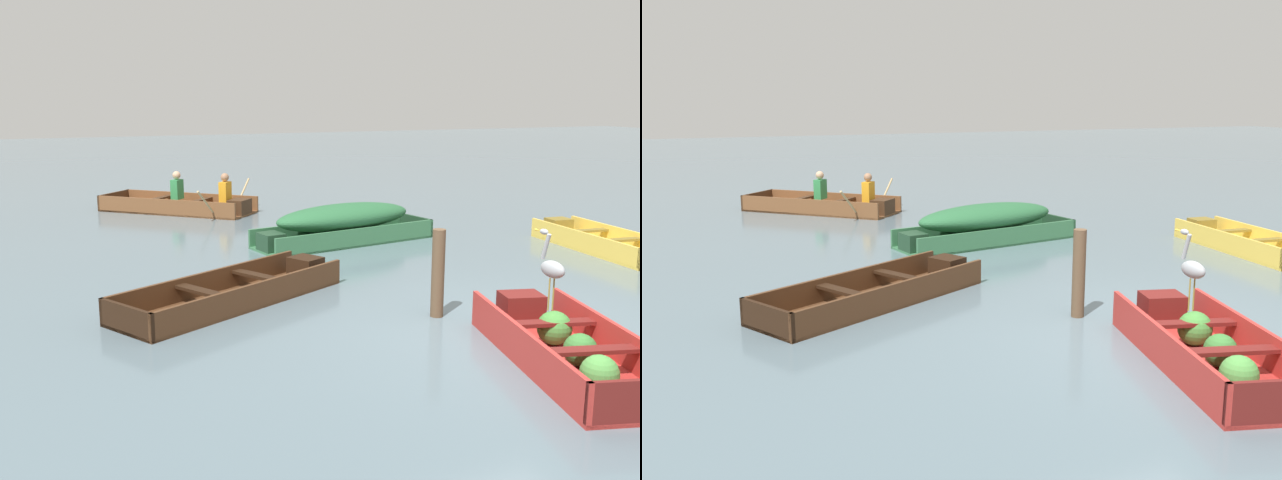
{
  "view_description": "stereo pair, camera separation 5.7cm",
  "coord_description": "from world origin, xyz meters",
  "views": [
    {
      "loc": [
        -4.88,
        -6.0,
        2.62
      ],
      "look_at": [
        -0.63,
        4.19,
        0.35
      ],
      "focal_mm": 40.0,
      "sensor_mm": 36.0,
      "label": 1
    },
    {
      "loc": [
        -4.83,
        -6.02,
        2.62
      ],
      "look_at": [
        -0.63,
        4.19,
        0.35
      ],
      "focal_mm": 40.0,
      "sensor_mm": 36.0,
      "label": 2
    }
  ],
  "objects": [
    {
      "name": "skiff_green_near_moored",
      "position": [
        0.3,
        5.37,
        0.4
      ],
      "size": [
        3.45,
        1.53,
        0.71
      ],
      "color": "#387047",
      "rests_on": "ground"
    },
    {
      "name": "rowboat_wooden_brown_with_crew",
      "position": [
        -1.56,
        9.8,
        0.18
      ],
      "size": [
        3.4,
        3.33,
        0.92
      ],
      "color": "brown",
      "rests_on": "ground"
    },
    {
      "name": "skiff_yellow_far_moored",
      "position": [
        4.16,
        3.25,
        0.12
      ],
      "size": [
        1.17,
        2.89,
        0.34
      ],
      "color": "#E5BC47",
      "rests_on": "ground"
    },
    {
      "name": "mooring_post",
      "position": [
        -0.43,
        1.02,
        0.53
      ],
      "size": [
        0.15,
        0.15,
        1.06
      ],
      "primitive_type": "cylinder",
      "color": "brown",
      "rests_on": "ground"
    },
    {
      "name": "dinghy_red_foreground",
      "position": [
        -0.05,
        -0.75,
        0.16
      ],
      "size": [
        1.69,
        2.87,
        0.4
      ],
      "color": "#AD2D28",
      "rests_on": "ground"
    },
    {
      "name": "heron_on_dinghy",
      "position": [
        0.1,
        -0.31,
        0.87
      ],
      "size": [
        0.16,
        0.45,
        0.84
      ],
      "color": "olive",
      "rests_on": "dinghy_red_foreground"
    },
    {
      "name": "skiff_dark_varnish_mid_moored",
      "position": [
        -2.43,
        2.59,
        0.12
      ],
      "size": [
        3.32,
        2.36,
        0.34
      ],
      "color": "#4C2D19",
      "rests_on": "ground"
    },
    {
      "name": "ground_plane",
      "position": [
        0.0,
        0.0,
        0.0
      ],
      "size": [
        80.0,
        80.0,
        0.0
      ],
      "primitive_type": "plane",
      "color": "slate"
    }
  ]
}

